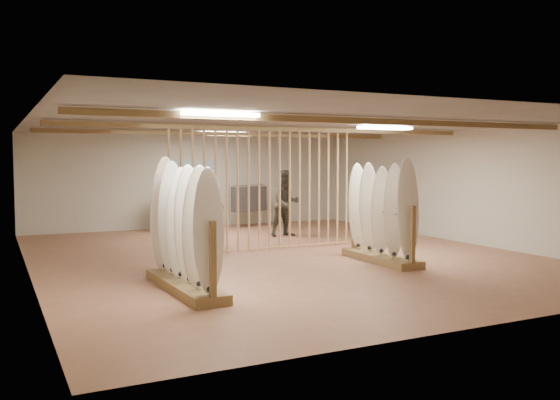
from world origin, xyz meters
name	(u,v)px	position (x,y,z in m)	size (l,w,h in m)	color
floor	(280,255)	(0.00, 0.00, 0.00)	(12.00, 12.00, 0.00)	#9E694C
ceiling	(280,125)	(0.00, 0.00, 2.80)	(12.00, 12.00, 0.00)	gray
wall_back	(193,181)	(0.00, 6.00, 1.40)	(12.00, 12.00, 0.00)	beige
wall_front	(494,214)	(0.00, -6.00, 1.40)	(12.00, 12.00, 0.00)	beige
wall_left	(27,197)	(-5.00, 0.00, 1.40)	(12.00, 12.00, 0.00)	beige
wall_right	(458,186)	(5.00, 0.00, 1.40)	(12.00, 12.00, 0.00)	beige
ceiling_slats	(280,129)	(0.00, 0.00, 2.72)	(9.50, 6.12, 0.10)	olive
light_panels	(280,128)	(0.00, 0.00, 2.74)	(1.20, 0.35, 0.06)	white
bamboo_partition	(264,189)	(0.00, 0.80, 1.40)	(4.45, 0.05, 2.78)	tan
poster	(193,175)	(0.00, 5.98, 1.60)	(1.40, 0.03, 0.90)	#3686BD
rack_left	(185,247)	(-2.86, -2.40, 0.70)	(0.64, 2.55, 2.04)	olive
rack_right	(381,228)	(1.47, -1.64, 0.69)	(0.60, 2.14, 2.02)	olive
clothing_rack_a	(188,198)	(-0.47, 5.04, 0.95)	(1.36, 0.38, 1.46)	silver
clothing_rack_b	(249,199)	(1.48, 5.14, 0.87)	(1.21, 0.60, 1.33)	silver
shopper_a	(211,203)	(-0.77, 2.27, 1.01)	(0.74, 0.50, 2.02)	#24262C
shopper_b	(286,199)	(1.56, 2.79, 1.01)	(0.98, 0.76, 2.03)	#37342A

